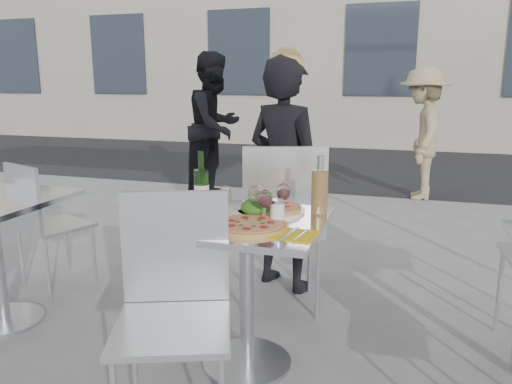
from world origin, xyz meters
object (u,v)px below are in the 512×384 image
(pedestrian_a, at_px, (215,126))
(wineglass_white_b, at_px, (255,195))
(wineglass_red_a, at_px, (265,200))
(wine_bottle, at_px, (202,187))
(carafe, at_px, (320,192))
(main_table, at_px, (247,262))
(chair_far, at_px, (283,215))
(salad_plate, at_px, (256,209))
(napkin_left, at_px, (168,230))
(side_chair_lfar, at_px, (41,217))
(pedestrian_b, at_px, (422,134))
(wineglass_white_a, at_px, (226,196))
(napkin_right, at_px, (294,235))
(wineglass_red_b, at_px, (283,193))
(chair_near, at_px, (174,294))
(pizza_far, at_px, (271,208))
(pizza_near, at_px, (250,225))
(sugar_shaker, at_px, (277,211))
(woman_diner, at_px, (285,175))

(pedestrian_a, distance_m, wineglass_white_b, 3.71)
(wineglass_red_a, bearing_deg, wine_bottle, 156.84)
(wine_bottle, xyz_separation_m, carafe, (0.59, 0.05, 0.00))
(main_table, distance_m, chair_far, 0.62)
(salad_plate, bearing_deg, carafe, 19.65)
(wine_bottle, relative_size, napkin_left, 1.34)
(napkin_left, bearing_deg, side_chair_lfar, 135.92)
(pedestrian_b, relative_size, wineglass_white_b, 9.86)
(chair_far, bearing_deg, wineglass_white_a, 61.25)
(main_table, distance_m, pedestrian_a, 3.76)
(side_chair_lfar, height_order, napkin_left, side_chair_lfar)
(napkin_right, bearing_deg, wineglass_red_b, 119.40)
(chair_near, height_order, pedestrian_b, pedestrian_b)
(main_table, height_order, wine_bottle, wine_bottle)
(pizza_far, bearing_deg, main_table, -111.54)
(napkin_left, bearing_deg, pedestrian_b, 60.88)
(chair_near, relative_size, carafe, 3.29)
(carafe, distance_m, wineglass_white_a, 0.45)
(chair_near, xyz_separation_m, wineglass_red_b, (0.28, 0.62, 0.30))
(napkin_left, bearing_deg, pizza_far, 37.69)
(pedestrian_b, xyz_separation_m, wineglass_red_b, (-0.68, -3.95, 0.08))
(carafe, bearing_deg, chair_far, 123.18)
(pizza_near, distance_m, sugar_shaker, 0.16)
(main_table, bearing_deg, sugar_shaker, -1.00)
(wineglass_red_b, bearing_deg, chair_near, -114.56)
(side_chair_lfar, xyz_separation_m, sugar_shaker, (1.72, -0.46, 0.29))
(pedestrian_b, height_order, pizza_far, pedestrian_b)
(pizza_far, distance_m, wineglass_red_b, 0.13)
(woman_diner, height_order, pedestrian_a, pedestrian_a)
(wine_bottle, xyz_separation_m, wineglass_white_b, (0.31, -0.08, -0.00))
(wineglass_red_a, relative_size, napkin_right, 0.79)
(pedestrian_b, bearing_deg, wine_bottle, -17.35)
(side_chair_lfar, relative_size, wineglass_white_b, 5.53)
(main_table, xyz_separation_m, carafe, (0.31, 0.17, 0.33))
(chair_far, xyz_separation_m, wineglass_red_b, (0.12, -0.49, 0.25))
(chair_near, height_order, side_chair_lfar, chair_near)
(main_table, xyz_separation_m, wineglass_red_a, (0.10, -0.04, 0.32))
(chair_near, relative_size, pedestrian_b, 0.61)
(woman_diner, distance_m, carafe, 0.94)
(pizza_near, height_order, wineglass_white_b, wineglass_white_b)
(main_table, xyz_separation_m, pizza_near, (0.06, -0.12, 0.22))
(woman_diner, xyz_separation_m, pedestrian_b, (0.90, 3.05, 0.00))
(sugar_shaker, relative_size, wineglass_red_b, 0.68)
(sugar_shaker, height_order, wineglass_white_b, wineglass_white_b)
(pizza_far, bearing_deg, carafe, -0.48)
(side_chair_lfar, height_order, woman_diner, woman_diner)
(main_table, xyz_separation_m, chair_far, (0.02, 0.62, 0.07))
(pizza_far, distance_m, wineglass_red_a, 0.24)
(side_chair_lfar, distance_m, wineglass_red_a, 1.77)
(wineglass_white_a, height_order, napkin_left, wineglass_white_a)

